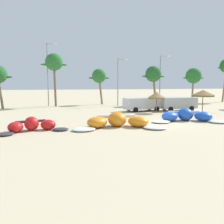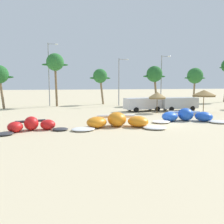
{
  "view_description": "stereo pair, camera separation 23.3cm",
  "coord_description": "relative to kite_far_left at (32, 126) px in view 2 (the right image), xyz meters",
  "views": [
    {
      "loc": [
        -9.8,
        -21.66,
        3.86
      ],
      "look_at": [
        -4.07,
        2.0,
        1.0
      ],
      "focal_mm": 39.36,
      "sensor_mm": 36.0,
      "label": 1
    },
    {
      "loc": [
        -9.57,
        -21.72,
        3.86
      ],
      "look_at": [
        -4.07,
        2.0,
        1.0
      ],
      "focal_mm": 39.36,
      "sensor_mm": 36.0,
      "label": 2
    }
  ],
  "objects": [
    {
      "name": "beach_umbrella_middle",
      "position": [
        20.78,
        7.74,
        2.12
      ],
      "size": [
        2.99,
        2.99,
        3.0
      ],
      "color": "brown",
      "rests_on": "ground"
    },
    {
      "name": "kite_left_of_center",
      "position": [
        14.94,
        1.77,
        0.06
      ],
      "size": [
        7.67,
        4.56,
        1.3
      ],
      "color": "white",
      "rests_on": "ground"
    },
    {
      "name": "palm_center_right",
      "position": [
        29.77,
        24.61,
        4.88
      ],
      "size": [
        4.76,
        3.18,
        6.98
      ],
      "color": "#7F6647",
      "rests_on": "ground"
    },
    {
      "name": "ground_plane",
      "position": [
        11.48,
        1.06,
        -0.44
      ],
      "size": [
        260.0,
        260.0,
        0.0
      ],
      "primitive_type": "plane",
      "color": "beige"
    },
    {
      "name": "parked_car_second",
      "position": [
        13.72,
        11.39,
        0.65
      ],
      "size": [
        5.56,
        2.83,
        1.84
      ],
      "color": "silver",
      "rests_on": "ground"
    },
    {
      "name": "palm_left",
      "position": [
        2.04,
        21.39,
        6.73
      ],
      "size": [
        4.29,
        2.86,
        8.75
      ],
      "color": "brown",
      "rests_on": "ground"
    },
    {
      "name": "beach_umbrella_near_van",
      "position": [
        14.84,
        9.06,
        1.85
      ],
      "size": [
        2.25,
        2.25,
        2.75
      ],
      "color": "brown",
      "rests_on": "ground"
    },
    {
      "name": "lamppost_west_center",
      "position": [
        12.81,
        20.4,
        4.12
      ],
      "size": [
        1.83,
        0.24,
        8.06
      ],
      "color": "gray",
      "rests_on": "ground"
    },
    {
      "name": "kite_far_left",
      "position": [
        0.0,
        0.0,
        0.0
      ],
      "size": [
        5.66,
        3.31,
        1.14
      ],
      "color": "#333338",
      "rests_on": "ground"
    },
    {
      "name": "palm_left_of_gap",
      "position": [
        10.0,
        23.75,
        4.64
      ],
      "size": [
        3.87,
        2.58,
        6.48
      ],
      "color": "#7F6647",
      "rests_on": "ground"
    },
    {
      "name": "lamppost_west",
      "position": [
        1.1,
        22.63,
        5.39
      ],
      "size": [
        1.75,
        0.24,
        10.56
      ],
      "color": "gray",
      "rests_on": "ground"
    },
    {
      "name": "palm_center_left",
      "position": [
        19.08,
        20.21,
        4.94
      ],
      "size": [
        4.22,
        2.81,
        6.89
      ],
      "color": "brown",
      "rests_on": "ground"
    },
    {
      "name": "lamppost_east_center",
      "position": [
        20.82,
        20.86,
        4.5
      ],
      "size": [
        1.81,
        0.24,
        8.81
      ],
      "color": "gray",
      "rests_on": "ground"
    },
    {
      "name": "kite_left",
      "position": [
        7.21,
        0.05,
        0.06
      ],
      "size": [
        8.4,
        4.27,
        1.29
      ],
      "color": "white",
      "rests_on": "ground"
    },
    {
      "name": "parked_van",
      "position": [
        18.8,
        10.88,
        0.65
      ],
      "size": [
        5.19,
        2.22,
        1.84
      ],
      "color": "#B2B7BC",
      "rests_on": "ground"
    }
  ]
}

